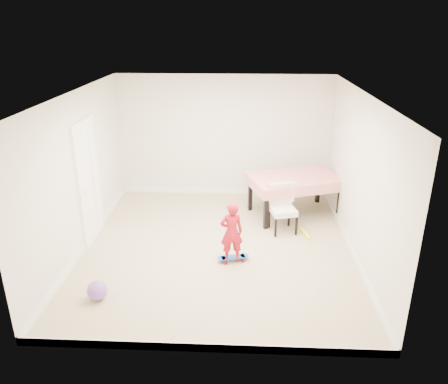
{
  "coord_description": "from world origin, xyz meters",
  "views": [
    {
      "loc": [
        0.42,
        -6.54,
        3.64
      ],
      "look_at": [
        0.1,
        0.2,
        0.95
      ],
      "focal_mm": 35.0,
      "sensor_mm": 36.0,
      "label": 1
    }
  ],
  "objects_px": {
    "dining_table": "(294,196)",
    "skateboard": "(233,259)",
    "balloon": "(97,291)",
    "dining_chair": "(283,209)",
    "child": "(232,234)"
  },
  "relations": [
    {
      "from": "dining_chair",
      "to": "dining_table",
      "type": "bearing_deg",
      "value": 55.86
    },
    {
      "from": "dining_chair",
      "to": "child",
      "type": "height_order",
      "value": "child"
    },
    {
      "from": "child",
      "to": "balloon",
      "type": "relative_size",
      "value": 3.56
    },
    {
      "from": "child",
      "to": "balloon",
      "type": "height_order",
      "value": "child"
    },
    {
      "from": "dining_chair",
      "to": "child",
      "type": "distance_m",
      "value": 1.45
    },
    {
      "from": "balloon",
      "to": "skateboard",
      "type": "bearing_deg",
      "value": 31.11
    },
    {
      "from": "dining_table",
      "to": "balloon",
      "type": "xyz_separation_m",
      "value": [
        -2.99,
        -2.98,
        -0.26
      ]
    },
    {
      "from": "dining_table",
      "to": "child",
      "type": "height_order",
      "value": "child"
    },
    {
      "from": "dining_table",
      "to": "dining_chair",
      "type": "distance_m",
      "value": 0.8
    },
    {
      "from": "dining_chair",
      "to": "skateboard",
      "type": "relative_size",
      "value": 1.7
    },
    {
      "from": "dining_table",
      "to": "skateboard",
      "type": "height_order",
      "value": "dining_table"
    },
    {
      "from": "skateboard",
      "to": "dining_chair",
      "type": "bearing_deg",
      "value": 36.17
    },
    {
      "from": "child",
      "to": "dining_chair",
      "type": "bearing_deg",
      "value": -139.98
    },
    {
      "from": "dining_table",
      "to": "child",
      "type": "relative_size",
      "value": 1.71
    },
    {
      "from": "dining_table",
      "to": "skateboard",
      "type": "xyz_separation_m",
      "value": [
        -1.14,
        -1.86,
        -0.36
      ]
    }
  ]
}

